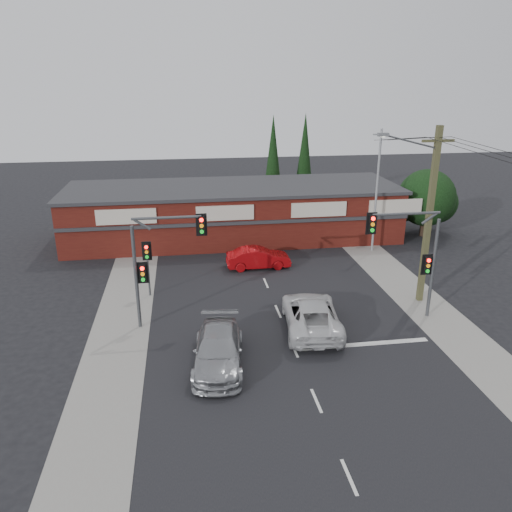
{
  "coord_description": "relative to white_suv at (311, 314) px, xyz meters",
  "views": [
    {
      "loc": [
        -4.9,
        -22.05,
        12.31
      ],
      "look_at": [
        -1.2,
        3.0,
        3.26
      ],
      "focal_mm": 35.0,
      "sensor_mm": 36.0,
      "label": 1
    }
  ],
  "objects": [
    {
      "name": "traffic_mast_right",
      "position": [
        5.54,
        0.47,
        3.14
      ],
      "size": [
        3.96,
        0.27,
        5.97
      ],
      "color": "#47494C",
      "rests_on": "ground"
    },
    {
      "name": "lane_dashes",
      "position": [
        -1.33,
        2.16,
        -0.79
      ],
      "size": [
        0.12,
        43.0,
        0.01
      ],
      "color": "silver",
      "rests_on": "ground"
    },
    {
      "name": "road_strip",
      "position": [
        -1.33,
        4.47,
        -0.8
      ],
      "size": [
        14.0,
        70.0,
        0.01
      ],
      "primitive_type": "cube",
      "color": "black",
      "rests_on": "ground"
    },
    {
      "name": "stop_line",
      "position": [
        2.17,
        -2.03,
        -0.79
      ],
      "size": [
        6.5,
        0.35,
        0.01
      ],
      "primitive_type": "cube",
      "color": "silver",
      "rests_on": "ground"
    },
    {
      "name": "ground",
      "position": [
        -1.33,
        -0.53,
        -0.81
      ],
      "size": [
        120.0,
        120.0,
        0.0
      ],
      "primitive_type": "plane",
      "color": "black",
      "rests_on": "ground"
    },
    {
      "name": "power_lines",
      "position": [
        7.15,
        -3.0,
        8.23
      ],
      "size": [
        2.01,
        29.0,
        1.22
      ],
      "color": "black",
      "rests_on": "ground"
    },
    {
      "name": "utility_pole",
      "position": [
        7.04,
        2.45,
        4.59
      ],
      "size": [
        4.38,
        0.59,
        10.0
      ],
      "color": "#4E4C2C",
      "rests_on": "ground"
    },
    {
      "name": "tree_cluster",
      "position": [
        13.37,
        14.91,
        2.09
      ],
      "size": [
        5.9,
        5.1,
        5.5
      ],
      "color": "#2D2116",
      "rests_on": "ground"
    },
    {
      "name": "shop_building",
      "position": [
        -2.32,
        16.45,
        1.32
      ],
      "size": [
        27.3,
        8.4,
        4.22
      ],
      "color": "#44120D",
      "rests_on": "ground"
    },
    {
      "name": "conifer_far",
      "position": [
        5.67,
        25.47,
        4.67
      ],
      "size": [
        1.8,
        1.8,
        9.25
      ],
      "color": "#2D2116",
      "rests_on": "ground"
    },
    {
      "name": "verge_right",
      "position": [
        7.17,
        4.47,
        -0.8
      ],
      "size": [
        3.0,
        70.0,
        0.02
      ],
      "primitive_type": "cube",
      "color": "gray",
      "rests_on": "ground"
    },
    {
      "name": "pedestal_signal",
      "position": [
        -8.53,
        5.47,
        1.6
      ],
      "size": [
        0.55,
        0.27,
        3.38
      ],
      "color": "#47494C",
      "rests_on": "ground"
    },
    {
      "name": "verge_left",
      "position": [
        -9.83,
        4.47,
        -0.8
      ],
      "size": [
        3.0,
        70.0,
        0.02
      ],
      "primitive_type": "cube",
      "color": "gray",
      "rests_on": "ground"
    },
    {
      "name": "steel_pole",
      "position": [
        7.67,
        11.47,
        3.89
      ],
      "size": [
        1.2,
        0.16,
        9.0
      ],
      "color": "gray",
      "rests_on": "ground"
    },
    {
      "name": "conifer_near",
      "position": [
        2.17,
        23.47,
        4.67
      ],
      "size": [
        1.8,
        1.8,
        9.25
      ],
      "color": "#2D2116",
      "rests_on": "ground"
    },
    {
      "name": "silver_suv",
      "position": [
        -5.03,
        -2.86,
        -0.03
      ],
      "size": [
        2.77,
        5.58,
        1.56
      ],
      "primitive_type": "imported",
      "rotation": [
        0.0,
        0.0,
        -0.11
      ],
      "color": "#989A9D",
      "rests_on": "ground"
    },
    {
      "name": "white_suv",
      "position": [
        0.0,
        0.0,
        0.0
      ],
      "size": [
        3.33,
        6.09,
        1.62
      ],
      "primitive_type": "imported",
      "rotation": [
        0.0,
        0.0,
        3.03
      ],
      "color": "silver",
      "rests_on": "ground"
    },
    {
      "name": "red_sedan",
      "position": [
        -1.39,
        9.11,
        -0.09
      ],
      "size": [
        4.37,
        1.58,
        1.43
      ],
      "primitive_type": "imported",
      "rotation": [
        0.0,
        0.0,
        1.59
      ],
      "color": "#9D090D",
      "rests_on": "ground"
    },
    {
      "name": "traffic_mast_left",
      "position": [
        -7.75,
        1.47,
        3.12
      ],
      "size": [
        3.77,
        0.27,
        5.97
      ],
      "color": "#47494C",
      "rests_on": "ground"
    }
  ]
}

